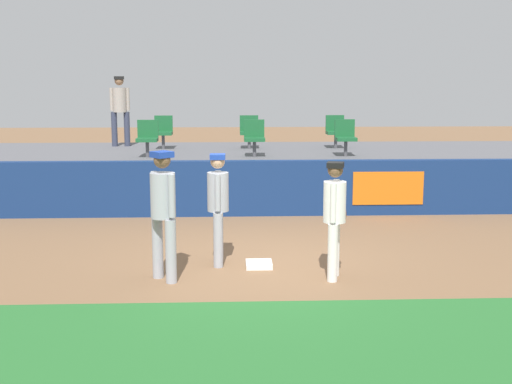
{
  "coord_description": "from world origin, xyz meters",
  "views": [
    {
      "loc": [
        -0.47,
        -9.95,
        2.86
      ],
      "look_at": [
        -0.0,
        0.93,
        1.0
      ],
      "focal_mm": 46.65,
      "sensor_mm": 36.0,
      "label": 1
    }
  ],
  "objects_px": {
    "player_runner_visitor": "(218,201)",
    "seat_front_left": "(147,136)",
    "player_fielder_home": "(335,212)",
    "seat_front_right": "(345,136)",
    "spectator_hooded": "(120,106)",
    "seat_back_left": "(163,130)",
    "seat_back_right": "(335,130)",
    "seat_front_center": "(254,136)",
    "seat_back_center": "(249,130)",
    "player_coach_visitor": "(163,207)",
    "first_base": "(259,264)"
  },
  "relations": [
    {
      "from": "player_coach_visitor",
      "to": "player_fielder_home",
      "type": "bearing_deg",
      "value": 50.16
    },
    {
      "from": "seat_back_center",
      "to": "seat_front_right",
      "type": "xyz_separation_m",
      "value": [
        2.17,
        -1.8,
        -0.0
      ]
    },
    {
      "from": "seat_back_right",
      "to": "seat_front_left",
      "type": "xyz_separation_m",
      "value": [
        -4.61,
        -1.8,
        -0.0
      ]
    },
    {
      "from": "seat_back_left",
      "to": "first_base",
      "type": "bearing_deg",
      "value": -73.61
    },
    {
      "from": "seat_back_right",
      "to": "seat_back_left",
      "type": "height_order",
      "value": "same"
    },
    {
      "from": "player_coach_visitor",
      "to": "seat_front_center",
      "type": "relative_size",
      "value": 2.21
    },
    {
      "from": "seat_back_right",
      "to": "seat_front_right",
      "type": "bearing_deg",
      "value": -91.84
    },
    {
      "from": "seat_front_right",
      "to": "seat_front_center",
      "type": "xyz_separation_m",
      "value": [
        -2.11,
        0.0,
        0.0
      ]
    },
    {
      "from": "first_base",
      "to": "player_coach_visitor",
      "type": "bearing_deg",
      "value": -155.78
    },
    {
      "from": "seat_back_right",
      "to": "seat_back_center",
      "type": "xyz_separation_m",
      "value": [
        -2.23,
        0.0,
        0.0
      ]
    },
    {
      "from": "seat_back_center",
      "to": "seat_front_right",
      "type": "distance_m",
      "value": 2.82
    },
    {
      "from": "seat_back_right",
      "to": "seat_front_center",
      "type": "bearing_deg",
      "value": -140.26
    },
    {
      "from": "player_runner_visitor",
      "to": "seat_front_right",
      "type": "distance_m",
      "value": 5.95
    },
    {
      "from": "player_coach_visitor",
      "to": "seat_back_center",
      "type": "bearing_deg",
      "value": 129.64
    },
    {
      "from": "seat_back_right",
      "to": "seat_back_left",
      "type": "bearing_deg",
      "value": -180.0
    },
    {
      "from": "seat_back_right",
      "to": "spectator_hooded",
      "type": "xyz_separation_m",
      "value": [
        -5.61,
        0.71,
        0.59
      ]
    },
    {
      "from": "player_coach_visitor",
      "to": "player_runner_visitor",
      "type": "bearing_deg",
      "value": 96.53
    },
    {
      "from": "seat_front_left",
      "to": "seat_front_right",
      "type": "height_order",
      "value": "same"
    },
    {
      "from": "first_base",
      "to": "seat_front_right",
      "type": "relative_size",
      "value": 0.48
    },
    {
      "from": "seat_front_left",
      "to": "seat_front_right",
      "type": "relative_size",
      "value": 1.0
    },
    {
      "from": "seat_front_left",
      "to": "seat_back_left",
      "type": "relative_size",
      "value": 1.0
    },
    {
      "from": "player_fielder_home",
      "to": "seat_front_left",
      "type": "relative_size",
      "value": 2.02
    },
    {
      "from": "player_runner_visitor",
      "to": "player_coach_visitor",
      "type": "bearing_deg",
      "value": -43.2
    },
    {
      "from": "seat_front_left",
      "to": "spectator_hooded",
      "type": "height_order",
      "value": "spectator_hooded"
    },
    {
      "from": "player_runner_visitor",
      "to": "seat_back_right",
      "type": "xyz_separation_m",
      "value": [
        2.93,
        6.98,
        0.56
      ]
    },
    {
      "from": "player_runner_visitor",
      "to": "spectator_hooded",
      "type": "xyz_separation_m",
      "value": [
        -2.68,
        7.69,
        1.15
      ]
    },
    {
      "from": "player_runner_visitor",
      "to": "first_base",
      "type": "bearing_deg",
      "value": 74.96
    },
    {
      "from": "spectator_hooded",
      "to": "player_runner_visitor",
      "type": "bearing_deg",
      "value": 103.27
    },
    {
      "from": "seat_front_left",
      "to": "spectator_hooded",
      "type": "xyz_separation_m",
      "value": [
        -1.0,
        2.51,
        0.59
      ]
    },
    {
      "from": "player_fielder_home",
      "to": "seat_front_center",
      "type": "bearing_deg",
      "value": -156.38
    },
    {
      "from": "seat_front_right",
      "to": "seat_front_center",
      "type": "distance_m",
      "value": 2.11
    },
    {
      "from": "player_runner_visitor",
      "to": "seat_front_left",
      "type": "height_order",
      "value": "seat_front_left"
    },
    {
      "from": "seat_back_center",
      "to": "player_coach_visitor",
      "type": "bearing_deg",
      "value": -100.69
    },
    {
      "from": "player_fielder_home",
      "to": "spectator_hooded",
      "type": "relative_size",
      "value": 0.93
    },
    {
      "from": "first_base",
      "to": "seat_front_left",
      "type": "relative_size",
      "value": 0.48
    },
    {
      "from": "seat_back_left",
      "to": "spectator_hooded",
      "type": "distance_m",
      "value": 1.5
    },
    {
      "from": "first_base",
      "to": "seat_front_center",
      "type": "xyz_separation_m",
      "value": [
        0.15,
        5.36,
        1.52
      ]
    },
    {
      "from": "seat_back_right",
      "to": "seat_front_center",
      "type": "height_order",
      "value": "same"
    },
    {
      "from": "player_coach_visitor",
      "to": "seat_front_left",
      "type": "relative_size",
      "value": 2.21
    },
    {
      "from": "seat_front_left",
      "to": "seat_front_center",
      "type": "xyz_separation_m",
      "value": [
        2.44,
        -0.0,
        -0.0
      ]
    },
    {
      "from": "seat_back_left",
      "to": "seat_front_center",
      "type": "xyz_separation_m",
      "value": [
        2.25,
        -1.8,
        0.0
      ]
    },
    {
      "from": "player_fielder_home",
      "to": "seat_back_right",
      "type": "distance_m",
      "value": 7.91
    },
    {
      "from": "seat_back_left",
      "to": "spectator_hooded",
      "type": "xyz_separation_m",
      "value": [
        -1.19,
        0.71,
        0.59
      ]
    },
    {
      "from": "seat_back_center",
      "to": "player_fielder_home",
      "type": "bearing_deg",
      "value": -82.87
    },
    {
      "from": "seat_front_left",
      "to": "seat_back_left",
      "type": "height_order",
      "value": "same"
    },
    {
      "from": "first_base",
      "to": "seat_back_left",
      "type": "xyz_separation_m",
      "value": [
        -2.11,
        7.16,
        1.52
      ]
    },
    {
      "from": "player_runner_visitor",
      "to": "seat_back_left",
      "type": "relative_size",
      "value": 2.06
    },
    {
      "from": "player_runner_visitor",
      "to": "seat_front_left",
      "type": "xyz_separation_m",
      "value": [
        -1.68,
        5.18,
        0.56
      ]
    },
    {
      "from": "first_base",
      "to": "seat_back_center",
      "type": "relative_size",
      "value": 0.48
    },
    {
      "from": "player_fielder_home",
      "to": "player_runner_visitor",
      "type": "height_order",
      "value": "player_runner_visitor"
    }
  ]
}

